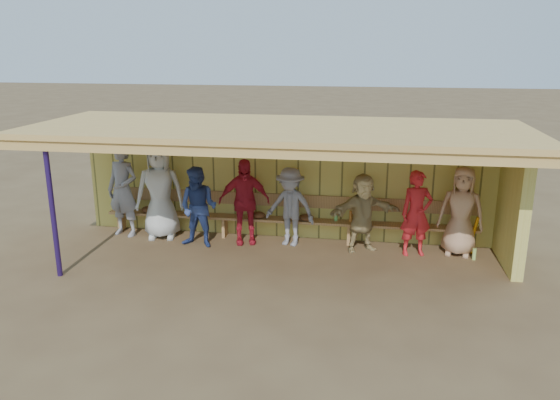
% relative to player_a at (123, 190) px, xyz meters
% --- Properties ---
extents(ground, '(90.00, 90.00, 0.00)m').
position_rel_player_a_xyz_m(ground, '(3.38, -0.80, -0.98)').
color(ground, brown).
rests_on(ground, ground).
extents(player_a, '(0.80, 0.62, 1.95)m').
position_rel_player_a_xyz_m(player_a, '(0.00, 0.00, 0.00)').
color(player_a, gray).
rests_on(player_a, ground).
extents(player_b, '(1.09, 0.82, 2.00)m').
position_rel_player_a_xyz_m(player_b, '(0.81, -0.01, 0.02)').
color(player_b, silver).
rests_on(player_b, ground).
extents(player_c, '(0.86, 0.71, 1.61)m').
position_rel_player_a_xyz_m(player_c, '(1.75, -0.40, -0.17)').
color(player_c, '#304484').
rests_on(player_c, ground).
extents(player_d, '(1.10, 0.70, 1.74)m').
position_rel_player_a_xyz_m(player_d, '(2.59, -0.05, -0.11)').
color(player_d, red).
rests_on(player_d, ground).
extents(player_e, '(1.14, 0.83, 1.58)m').
position_rel_player_a_xyz_m(player_e, '(3.51, -0.01, -0.19)').
color(player_e, gray).
rests_on(player_e, ground).
extents(player_f, '(1.48, 1.00, 1.53)m').
position_rel_player_a_xyz_m(player_f, '(4.94, -0.07, -0.21)').
color(player_f, tan).
rests_on(player_f, ground).
extents(player_g, '(0.67, 0.53, 1.64)m').
position_rel_player_a_xyz_m(player_g, '(5.94, -0.15, -0.16)').
color(player_g, red).
rests_on(player_g, ground).
extents(player_h, '(0.93, 0.71, 1.72)m').
position_rel_player_a_xyz_m(player_h, '(6.77, 0.01, -0.12)').
color(player_h, tan).
rests_on(player_h, ground).
extents(dugout_structure, '(8.80, 3.20, 2.50)m').
position_rel_player_a_xyz_m(dugout_structure, '(3.77, -0.12, 0.72)').
color(dugout_structure, '#D6C75B').
rests_on(dugout_structure, ground).
extents(bench, '(7.60, 0.34, 0.93)m').
position_rel_player_a_xyz_m(bench, '(3.38, 0.31, -0.45)').
color(bench, tan).
rests_on(bench, ground).
extents(dugout_equipment, '(6.80, 0.62, 0.80)m').
position_rel_player_a_xyz_m(dugout_equipment, '(3.14, 0.18, -0.49)').
color(dugout_equipment, gold).
rests_on(dugout_equipment, ground).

